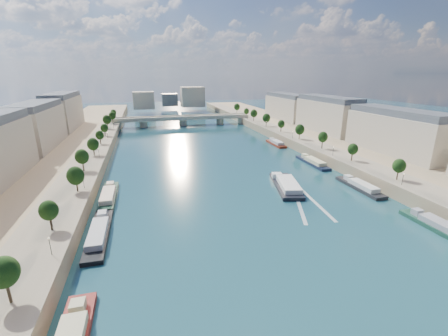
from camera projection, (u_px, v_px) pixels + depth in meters
ground at (216, 165)px, 142.11m from camera, size 700.00×700.00×0.00m
quay_left at (47, 173)px, 123.58m from camera, size 44.00×520.00×5.00m
quay_right at (347, 151)px, 159.13m from camera, size 44.00×520.00×5.00m
pave_left at (85, 164)px, 126.51m from camera, size 14.00×520.00×0.10m
pave_right at (323, 148)px, 154.65m from camera, size 14.00×520.00×0.10m
trees_left at (89, 150)px, 127.21m from camera, size 4.80×268.80×8.26m
trees_right at (310, 134)px, 161.73m from camera, size 4.80×268.80×8.26m
lamps_left at (92, 164)px, 117.59m from camera, size 0.36×200.36×4.28m
lamps_right at (311, 141)px, 157.32m from camera, size 0.36×200.36×4.28m
buildings_left at (15, 136)px, 127.21m from camera, size 16.00×226.00×23.20m
buildings_right at (357, 120)px, 169.18m from camera, size 16.00×226.00×23.20m
skyline at (174, 98)px, 340.63m from camera, size 79.00×42.00×22.00m
bridge at (183, 119)px, 249.50m from camera, size 112.00×12.00×8.15m
tour_barge at (286, 185)px, 114.16m from camera, size 13.82×27.98×3.72m
wake at (308, 205)px, 99.15m from camera, size 13.64×25.96×0.04m
moored_barges_left at (88, 275)px, 63.57m from camera, size 5.00×122.95×3.60m
moored_barges_right at (356, 185)px, 115.15m from camera, size 5.00×162.84×3.60m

